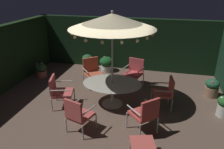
# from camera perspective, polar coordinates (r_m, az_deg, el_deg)

# --- Properties ---
(ground_plane) EXTENTS (7.98, 7.04, 0.02)m
(ground_plane) POSITION_cam_1_polar(r_m,az_deg,el_deg) (6.70, -1.34, -8.31)
(ground_plane) COLOR brown
(hedge_backdrop_rear) EXTENTS (7.98, 0.30, 2.20)m
(hedge_backdrop_rear) POSITION_cam_1_polar(r_m,az_deg,el_deg) (9.32, 3.96, 8.24)
(hedge_backdrop_rear) COLOR black
(hedge_backdrop_rear) RESTS_ON ground_plane
(patio_dining_table) EXTENTS (1.80, 1.36, 0.75)m
(patio_dining_table) POSITION_cam_1_polar(r_m,az_deg,el_deg) (6.45, 0.06, -3.31)
(patio_dining_table) COLOR #B7B6AA
(patio_dining_table) RESTS_ON ground_plane
(patio_umbrella) EXTENTS (2.39, 2.39, 2.85)m
(patio_umbrella) POSITION_cam_1_polar(r_m,az_deg,el_deg) (5.85, 0.07, 14.12)
(patio_umbrella) COLOR #B7AFA6
(patio_umbrella) RESTS_ON ground_plane
(patio_chair_north) EXTENTS (0.65, 0.67, 0.95)m
(patio_chair_north) POSITION_cam_1_polar(r_m,az_deg,el_deg) (6.56, 14.14, -4.23)
(patio_chair_north) COLOR #B7B1A5
(patio_chair_north) RESTS_ON ground_plane
(patio_chair_northeast) EXTENTS (0.77, 0.74, 1.00)m
(patio_chair_northeast) POSITION_cam_1_polar(r_m,az_deg,el_deg) (7.77, 6.01, 1.08)
(patio_chair_northeast) COLOR #B4ADA6
(patio_chair_northeast) RESTS_ON ground_plane
(patio_chair_east) EXTENTS (0.89, 0.89, 1.01)m
(patio_chair_east) POSITION_cam_1_polar(r_m,az_deg,el_deg) (7.82, -5.25, 1.08)
(patio_chair_east) COLOR #B3B4AB
(patio_chair_east) RESTS_ON ground_plane
(patio_chair_southeast) EXTENTS (0.77, 0.80, 0.96)m
(patio_chair_southeast) POSITION_cam_1_polar(r_m,az_deg,el_deg) (6.61, -14.01, -4.02)
(patio_chair_southeast) COLOR #B9B6A4
(patio_chair_southeast) RESTS_ON ground_plane
(patio_chair_south) EXTENTS (0.71, 0.73, 0.98)m
(patio_chair_south) POSITION_cam_1_polar(r_m,az_deg,el_deg) (5.36, -9.12, -10.32)
(patio_chair_south) COLOR #B6AEA6
(patio_chair_south) RESTS_ON ground_plane
(patio_chair_southwest) EXTENTS (0.83, 0.83, 1.02)m
(patio_chair_southwest) POSITION_cam_1_polar(r_m,az_deg,el_deg) (5.32, 8.92, -10.08)
(patio_chair_southwest) COLOR #B3AEAB
(patio_chair_southwest) RESTS_ON ground_plane
(ottoman_footrest) EXTENTS (0.62, 0.58, 0.38)m
(ottoman_footrest) POSITION_cam_1_polar(r_m,az_deg,el_deg) (4.83, 8.15, -17.97)
(ottoman_footrest) COLOR #B3AEAA
(ottoman_footrest) RESTS_ON ground_plane
(potted_plant_left_near) EXTENTS (0.45, 0.45, 0.56)m
(potted_plant_left_near) POSITION_cam_1_polar(r_m,az_deg,el_deg) (9.02, -18.46, 1.15)
(potted_plant_left_near) COLOR #AE5D4B
(potted_plant_left_near) RESTS_ON ground_plane
(potted_plant_back_right) EXTENTS (0.44, 0.44, 0.64)m
(potted_plant_back_right) POSITION_cam_1_polar(r_m,az_deg,el_deg) (9.46, -6.62, 3.68)
(potted_plant_back_right) COLOR beige
(potted_plant_back_right) RESTS_ON ground_plane
(potted_plant_right_near) EXTENTS (0.41, 0.41, 0.61)m
(potted_plant_right_near) POSITION_cam_1_polar(r_m,az_deg,el_deg) (6.80, 27.89, -7.35)
(potted_plant_right_near) COLOR silver
(potted_plant_right_near) RESTS_ON ground_plane
(potted_plant_left_far) EXTENTS (0.58, 0.58, 0.63)m
(potted_plant_left_far) POSITION_cam_1_polar(r_m,az_deg,el_deg) (9.15, -1.51, 2.97)
(potted_plant_left_far) COLOR beige
(potted_plant_left_far) RESTS_ON ground_plane
(potted_plant_back_center) EXTENTS (0.44, 0.44, 0.60)m
(potted_plant_back_center) POSITION_cam_1_polar(r_m,az_deg,el_deg) (7.82, 25.17, -3.21)
(potted_plant_back_center) COLOR #8D6B52
(potted_plant_back_center) RESTS_ON ground_plane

